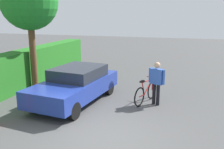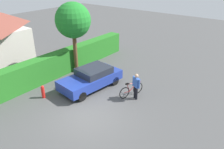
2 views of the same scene
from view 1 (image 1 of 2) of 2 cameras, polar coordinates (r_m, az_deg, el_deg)
ground_plane at (r=7.16m, az=-1.98°, el=-14.12°), size 60.00×60.00×0.00m
parked_car_near at (r=9.69m, az=-8.29°, el=-2.21°), size 4.30×2.28×1.34m
bicycle at (r=9.69m, az=7.75°, el=-4.08°), size 1.70×0.70×0.95m
person_rider at (r=9.36m, az=10.13°, el=-1.29°), size 0.37×0.62×1.63m
tree_kerbside at (r=11.62m, az=-18.37°, el=15.39°), size 2.46×2.46×5.08m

